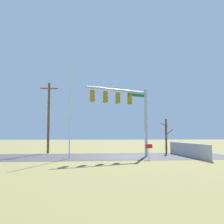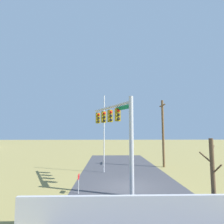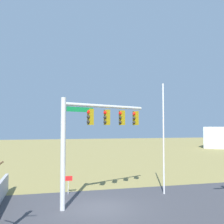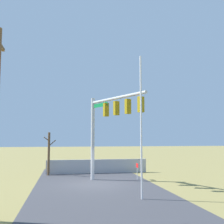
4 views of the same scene
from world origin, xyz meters
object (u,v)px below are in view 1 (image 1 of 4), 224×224
utility_pole (49,116)px  bare_tree (166,136)px  open_sign (149,148)px  signal_mast (128,107)px  flagpole (70,113)px

utility_pole → bare_tree: bearing=-6.6°
open_sign → utility_pole: bearing=137.4°
signal_mast → utility_pole: 9.56m
signal_mast → flagpole: bearing=-169.2°
signal_mast → bare_tree: size_ratio=1.72×
flagpole → bare_tree: 11.37m
signal_mast → open_sign: size_ratio=5.09×
signal_mast → flagpole: size_ratio=0.82×
bare_tree → open_sign: (-3.57, -6.76, -0.96)m
flagpole → utility_pole: (-2.58, 6.68, 0.16)m
flagpole → open_sign: (6.33, -1.53, -2.88)m
signal_mast → open_sign: 4.54m
open_sign → flagpole: bearing=166.4°
bare_tree → signal_mast: bearing=-138.6°
utility_pole → open_sign: (8.91, -8.21, -3.03)m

